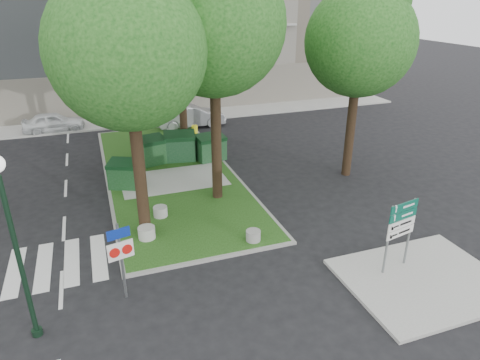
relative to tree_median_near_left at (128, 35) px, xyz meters
name	(u,v)px	position (x,y,z in m)	size (l,w,h in m)	color
ground	(200,261)	(1.41, -2.56, -7.32)	(120.00, 120.00, 0.00)	black
median_island	(170,173)	(1.91, 5.44, -7.26)	(6.00, 16.00, 0.12)	#1C4112
median_kerb	(170,173)	(1.91, 5.44, -7.27)	(6.30, 16.30, 0.10)	gray
sidewalk_corner	(423,280)	(7.91, -6.06, -7.26)	(5.00, 4.00, 0.12)	#999993
building_sidewalk	(135,121)	(1.41, 15.94, -7.26)	(42.00, 3.00, 0.12)	#999993
zebra_crossing	(85,259)	(-2.34, -1.06, -7.31)	(5.00, 3.00, 0.01)	silver
tree_median_near_left	(128,35)	(0.00, 0.00, 0.00)	(5.20, 5.20, 10.53)	black
tree_median_near_right	(215,9)	(3.50, 2.00, 0.67)	(5.60, 5.60, 11.46)	black
tree_median_mid	(125,30)	(0.50, 6.50, -0.34)	(4.80, 4.80, 9.99)	black
tree_street_right	(362,30)	(10.50, 2.50, -0.33)	(5.00, 5.00, 10.06)	black
dumpster_a	(125,174)	(-0.37, 4.38, -6.56)	(1.72, 1.51, 1.33)	#0E3614
dumpster_b	(150,151)	(1.23, 7.01, -6.49)	(1.80, 1.45, 1.48)	#123E18
dumpster_c	(180,146)	(2.83, 7.06, -6.45)	(1.84, 1.44, 1.55)	#10371A
dumpster_d	(211,148)	(4.41, 6.50, -6.51)	(1.68, 1.30, 1.42)	#123B1A
bollard_left	(147,233)	(-0.11, -0.58, -6.97)	(0.63, 0.63, 0.45)	#A9A8A3
bollard_right	(253,235)	(3.58, -2.06, -7.00)	(0.55, 0.55, 0.39)	gray
bollard_mid	(160,211)	(0.67, 0.95, -6.99)	(0.58, 0.58, 0.41)	#9FA09B
litter_bin	(195,130)	(4.61, 10.93, -6.87)	(0.38, 0.38, 0.66)	yellow
street_lamp	(12,230)	(-3.64, -4.43, -4.03)	(0.42, 0.42, 5.22)	black
traffic_sign_pole	(120,251)	(-1.19, -3.63, -5.67)	(0.76, 0.21, 2.57)	slate
directional_sign	(401,225)	(7.39, -5.24, -5.57)	(1.21, 0.29, 2.45)	slate
car_white	(53,122)	(-3.90, 15.22, -6.66)	(1.55, 3.85, 1.31)	white
car_silver	(190,116)	(4.91, 13.28, -6.55)	(1.62, 4.65, 1.53)	gray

